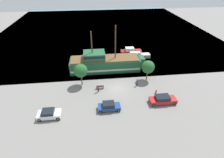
% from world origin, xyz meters
% --- Properties ---
extents(ground_plane, '(160.00, 160.00, 0.00)m').
position_xyz_m(ground_plane, '(0.00, 0.00, 0.00)').
color(ground_plane, gray).
extents(water_surface, '(80.00, 80.00, 0.00)m').
position_xyz_m(water_surface, '(0.00, 44.00, 0.00)').
color(water_surface, slate).
rests_on(water_surface, ground).
extents(pirate_ship, '(17.93, 4.83, 10.80)m').
position_xyz_m(pirate_ship, '(-2.07, 8.43, 1.82)').
color(pirate_ship, '#1E5633').
rests_on(pirate_ship, water_surface).
extents(moored_boat_dockside, '(7.21, 1.88, 1.61)m').
position_xyz_m(moored_boat_dockside, '(7.32, 14.17, 0.63)').
color(moored_boat_dockside, '#B7B2A8').
rests_on(moored_boat_dockside, water_surface).
extents(moored_boat_outer, '(6.05, 2.20, 1.72)m').
position_xyz_m(moored_boat_outer, '(6.28, 17.29, 0.64)').
color(moored_boat_outer, maroon).
rests_on(moored_boat_outer, water_surface).
extents(parked_car_curb_front, '(4.91, 1.94, 1.56)m').
position_xyz_m(parked_car_curb_front, '(7.62, -5.34, 0.77)').
color(parked_car_curb_front, '#B21E1E').
rests_on(parked_car_curb_front, ground_plane).
extents(parked_car_curb_mid, '(3.83, 1.97, 1.46)m').
position_xyz_m(parked_car_curb_mid, '(-12.58, -6.79, 0.72)').
color(parked_car_curb_mid, white).
rests_on(parked_car_curb_mid, ground_plane).
extents(parked_car_curb_rear, '(3.94, 1.79, 1.51)m').
position_xyz_m(parked_car_curb_rear, '(-2.43, -6.05, 0.73)').
color(parked_car_curb_rear, navy).
rests_on(parked_car_curb_rear, ground_plane).
extents(fire_hydrant, '(0.42, 0.25, 0.76)m').
position_xyz_m(fire_hydrant, '(7.43, -2.29, 0.41)').
color(fire_hydrant, red).
rests_on(fire_hydrant, ground_plane).
extents(bench_promenade_east, '(1.53, 0.45, 0.85)m').
position_xyz_m(bench_promenade_east, '(-3.66, 0.47, 0.43)').
color(bench_promenade_east, '#4C4742').
rests_on(bench_promenade_east, ground_plane).
extents(pedestrian_walking_near, '(0.32, 0.32, 1.76)m').
position_xyz_m(pedestrian_walking_near, '(-4.07, -0.56, 0.89)').
color(pedestrian_walking_near, '#232838').
rests_on(pedestrian_walking_near, ground_plane).
extents(pedestrian_walking_far, '(0.32, 0.32, 1.74)m').
position_xyz_m(pedestrian_walking_far, '(4.23, 0.65, 0.88)').
color(pedestrian_walking_far, '#232838').
rests_on(pedestrian_walking_far, ground_plane).
extents(tree_row_east, '(2.81, 2.81, 4.80)m').
position_xyz_m(tree_row_east, '(-7.42, 2.45, 3.38)').
color(tree_row_east, brown).
rests_on(tree_row_east, ground_plane).
extents(tree_row_mideast, '(2.84, 2.84, 4.60)m').
position_xyz_m(tree_row_mideast, '(6.94, 2.81, 3.17)').
color(tree_row_mideast, brown).
rests_on(tree_row_mideast, ground_plane).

